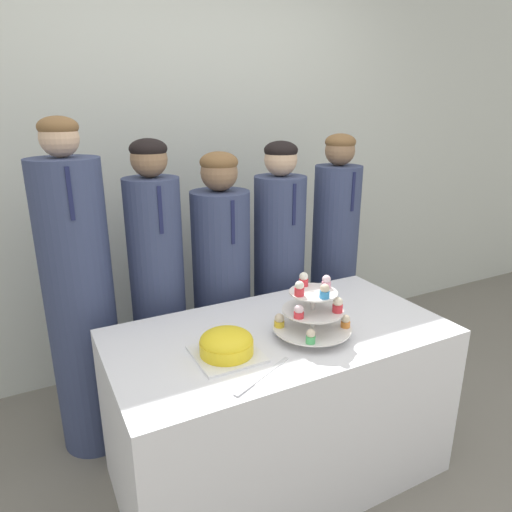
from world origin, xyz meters
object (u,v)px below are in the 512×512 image
at_px(round_cake, 226,344).
at_px(student_2, 222,293).
at_px(student_0, 81,304).
at_px(student_1, 159,297).
at_px(cake_knife, 254,382).
at_px(student_3, 279,278).
at_px(cupcake_stand, 313,310).
at_px(student_4, 334,265).

xyz_separation_m(round_cake, student_2, (0.28, 0.71, -0.10)).
relative_size(round_cake, student_0, 0.15).
bearing_deg(student_1, student_2, 0.00).
relative_size(student_0, student_1, 1.07).
relative_size(student_0, student_2, 1.12).
bearing_deg(student_0, cake_knife, -64.14).
bearing_deg(cake_knife, student_1, 69.20).
relative_size(student_2, student_3, 0.97).
bearing_deg(student_0, cupcake_stand, -41.51).
height_order(cupcake_stand, student_1, student_1).
distance_m(round_cake, cupcake_stand, 0.39).
distance_m(cupcake_stand, student_2, 0.75).
bearing_deg(student_3, student_4, -0.00).
relative_size(cupcake_stand, student_1, 0.22).
distance_m(cake_knife, student_3, 1.12).
bearing_deg(cupcake_stand, student_1, 121.57).
bearing_deg(cupcake_stand, student_4, 47.84).
bearing_deg(cake_knife, student_4, 16.53).
bearing_deg(student_4, round_cake, -145.70).
bearing_deg(student_4, student_0, 180.00).
bearing_deg(student_3, cake_knife, -124.66).
height_order(student_1, student_3, student_1).
bearing_deg(student_0, student_2, -0.00).
bearing_deg(student_2, round_cake, -111.92).
xyz_separation_m(student_0, student_3, (1.08, -0.00, -0.06)).
height_order(round_cake, student_2, student_2).
bearing_deg(student_0, round_cake, -58.20).
relative_size(cake_knife, student_2, 0.20).
bearing_deg(cupcake_stand, round_cake, 177.36).
height_order(cake_knife, cupcake_stand, cupcake_stand).
bearing_deg(student_1, student_0, 180.00).
xyz_separation_m(student_1, student_4, (1.10, 0.00, -0.00)).
bearing_deg(student_3, student_2, 180.00).
relative_size(cupcake_stand, student_4, 0.22).
xyz_separation_m(student_2, student_4, (0.75, -0.00, 0.04)).
distance_m(student_0, student_1, 0.38).
bearing_deg(student_4, student_1, -180.00).
height_order(student_2, student_3, student_3).
height_order(student_0, student_1, student_0).
bearing_deg(cupcake_stand, student_2, 97.54).
xyz_separation_m(student_3, student_4, (0.39, -0.00, 0.02)).
xyz_separation_m(student_0, student_2, (0.72, -0.00, -0.08)).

